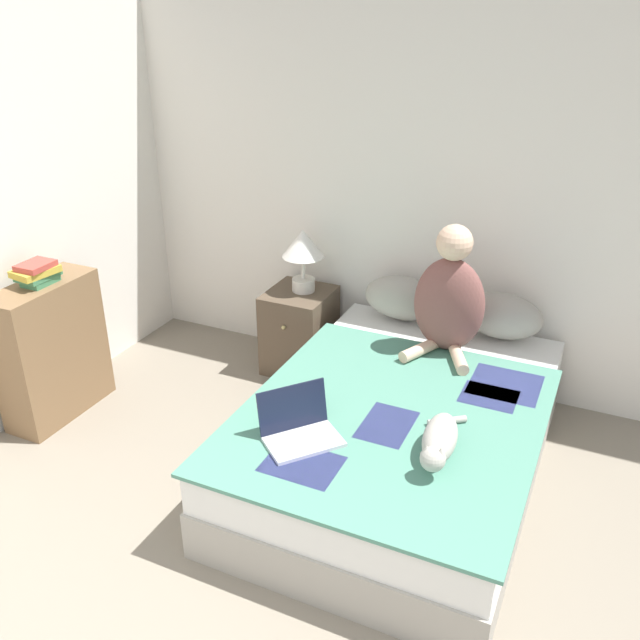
{
  "coord_description": "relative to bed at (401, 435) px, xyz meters",
  "views": [
    {
      "loc": [
        0.89,
        -0.27,
        2.41
      ],
      "look_at": [
        -0.47,
        2.67,
        0.84
      ],
      "focal_mm": 38.0,
      "sensor_mm": 36.0,
      "label": 1
    }
  ],
  "objects": [
    {
      "name": "wall_back",
      "position": [
        -0.01,
        1.12,
        1.03
      ],
      "size": [
        5.61,
        0.05,
        2.55
      ],
      "color": "silver",
      "rests_on": "ground_plane"
    },
    {
      "name": "bed",
      "position": [
        0.0,
        0.0,
        0.0
      ],
      "size": [
        1.46,
        2.1,
        0.49
      ],
      "color": "#9E998E",
      "rests_on": "ground_plane"
    },
    {
      "name": "pillow_near",
      "position": [
        -0.32,
        0.9,
        0.39
      ],
      "size": [
        0.5,
        0.24,
        0.29
      ],
      "color": "gray",
      "rests_on": "bed"
    },
    {
      "name": "pillow_far",
      "position": [
        0.32,
        0.9,
        0.39
      ],
      "size": [
        0.5,
        0.24,
        0.29
      ],
      "color": "gray",
      "rests_on": "bed"
    },
    {
      "name": "person_sitting",
      "position": [
        0.06,
        0.61,
        0.57
      ],
      "size": [
        0.42,
        0.41,
        0.77
      ],
      "color": "brown",
      "rests_on": "bed"
    },
    {
      "name": "cat_tabby",
      "position": [
        0.31,
        -0.41,
        0.33
      ],
      "size": [
        0.21,
        0.56,
        0.17
      ],
      "rotation": [
        0.0,
        0.0,
        -1.46
      ],
      "color": "#A8A399",
      "rests_on": "bed"
    },
    {
      "name": "laptop_open",
      "position": [
        -0.33,
        -0.56,
        0.3
      ],
      "size": [
        0.43,
        0.44,
        0.23
      ],
      "rotation": [
        0.0,
        0.0,
        0.87
      ],
      "color": "#B7B7BC",
      "rests_on": "bed"
    },
    {
      "name": "nightstand",
      "position": [
        -1.02,
        0.82,
        0.05
      ],
      "size": [
        0.42,
        0.47,
        0.58
      ],
      "color": "brown",
      "rests_on": "ground_plane"
    },
    {
      "name": "table_lamp",
      "position": [
        -1.0,
        0.86,
        0.64
      ],
      "size": [
        0.28,
        0.28,
        0.43
      ],
      "color": "beige",
      "rests_on": "nightstand"
    },
    {
      "name": "bookshelf",
      "position": [
        -2.15,
        -0.32,
        0.2
      ],
      "size": [
        0.28,
        0.68,
        0.87
      ],
      "color": "brown",
      "rests_on": "ground_plane"
    },
    {
      "name": "book_stack_top",
      "position": [
        -2.15,
        -0.32,
        0.7
      ],
      "size": [
        0.2,
        0.26,
        0.13
      ],
      "color": "#3D7A51",
      "rests_on": "bookshelf"
    }
  ]
}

